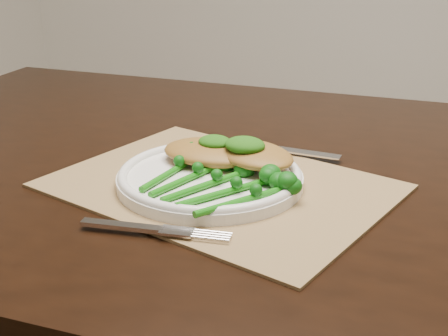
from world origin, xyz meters
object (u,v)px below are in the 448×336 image
(dinner_plate, at_px, (210,177))
(chicken_fillet_left, at_px, (213,152))
(placemat, at_px, (220,186))
(broccolini_bundle, at_px, (205,186))

(dinner_plate, height_order, chicken_fillet_left, chicken_fillet_left)
(placemat, height_order, broccolini_bundle, broccolini_bundle)
(dinner_plate, bearing_deg, broccolini_bundle, -75.99)
(placemat, xyz_separation_m, dinner_plate, (-0.01, -0.01, 0.01))
(placemat, distance_m, broccolini_bundle, 0.06)
(dinner_plate, height_order, broccolini_bundle, broccolini_bundle)
(placemat, bearing_deg, dinner_plate, -141.57)
(dinner_plate, bearing_deg, chicken_fillet_left, 106.68)
(dinner_plate, xyz_separation_m, chicken_fillet_left, (-0.01, 0.05, 0.02))
(placemat, distance_m, dinner_plate, 0.02)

